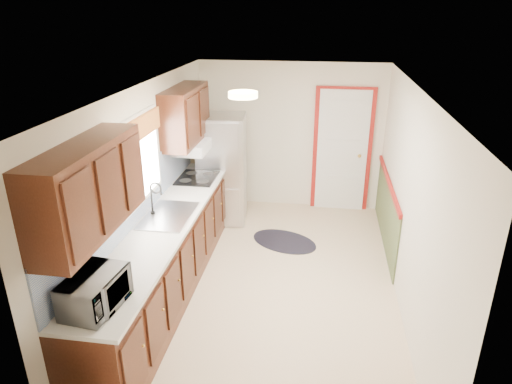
% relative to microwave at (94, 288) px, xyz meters
% --- Properties ---
extents(room_shell, '(3.20, 5.20, 2.52)m').
position_rel_microwave_xyz_m(room_shell, '(1.20, 1.95, 0.08)').
color(room_shell, beige).
rests_on(room_shell, ground).
extents(kitchen_run, '(0.63, 4.00, 2.20)m').
position_rel_microwave_xyz_m(kitchen_run, '(-0.04, 1.66, -0.31)').
color(kitchen_run, '#36170C').
rests_on(kitchen_run, ground).
extents(back_wall_trim, '(1.12, 2.30, 2.08)m').
position_rel_microwave_xyz_m(back_wall_trim, '(2.19, 4.16, -0.23)').
color(back_wall_trim, maroon).
rests_on(back_wall_trim, ground).
extents(ceiling_fixture, '(0.30, 0.30, 0.06)m').
position_rel_microwave_xyz_m(ceiling_fixture, '(0.90, 1.75, 1.24)').
color(ceiling_fixture, '#FFD88C').
rests_on(ceiling_fixture, room_shell).
extents(microwave, '(0.35, 0.57, 0.37)m').
position_rel_microwave_xyz_m(microwave, '(0.00, 0.00, 0.00)').
color(microwave, white).
rests_on(microwave, kitchen_run).
extents(refrigerator, '(0.76, 0.74, 1.69)m').
position_rel_microwave_xyz_m(refrigerator, '(0.22, 3.70, -0.28)').
color(refrigerator, '#B7B7BC').
rests_on(refrigerator, ground).
extents(rug, '(1.16, 0.99, 0.01)m').
position_rel_microwave_xyz_m(rug, '(1.26, 3.05, -1.12)').
color(rug, black).
rests_on(rug, ground).
extents(cooktop, '(0.52, 0.62, 0.02)m').
position_rel_microwave_xyz_m(cooktop, '(0.01, 2.99, -0.17)').
color(cooktop, black).
rests_on(cooktop, kitchen_run).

